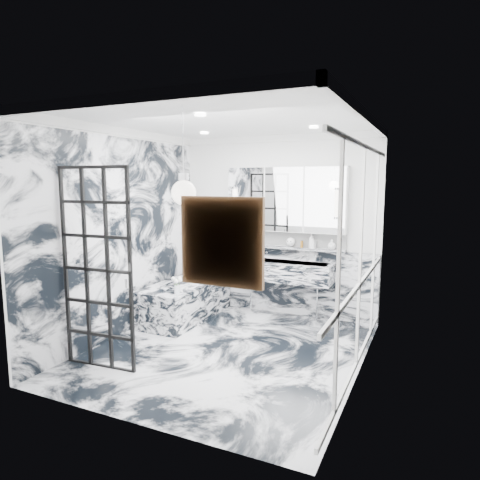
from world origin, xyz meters
The scene contains 25 objects.
floor centered at (0.00, 0.00, 0.00)m, with size 3.60×3.60×0.00m, color silver.
ceiling centered at (0.00, 0.00, 2.80)m, with size 3.60×3.60×0.00m, color white.
wall_back centered at (0.00, 1.80, 1.40)m, with size 3.60×3.60×0.00m, color white.
wall_front centered at (0.00, -1.80, 1.40)m, with size 3.60×3.60×0.00m, color white.
wall_left centered at (-1.60, 0.00, 1.40)m, with size 3.60×3.60×0.00m, color white.
wall_right centered at (1.60, 0.00, 1.40)m, with size 3.60×3.60×0.00m, color white.
marble_clad_back centered at (0.00, 1.78, 0.53)m, with size 3.18×0.05×1.05m, color silver.
marble_clad_left centered at (-1.59, 0.00, 1.34)m, with size 0.02×3.56×2.68m, color silver.
panel_molding centered at (1.58, 0.00, 1.30)m, with size 0.03×3.40×2.30m, color white.
soap_bottle_a centered at (0.58, 1.71, 1.20)m, with size 0.09×0.09×0.22m, color #8C5919.
soap_bottle_b centered at (0.61, 1.71, 1.18)m, with size 0.08×0.08×0.18m, color #4C4C51.
soap_bottle_c centered at (0.89, 1.71, 1.17)m, with size 0.12×0.12×0.15m, color silver.
face_pot centered at (0.25, 1.71, 1.17)m, with size 0.14×0.14×0.14m, color white.
amber_bottle centered at (0.43, 1.71, 1.14)m, with size 0.04×0.04×0.10m, color #8C5919.
flower_vase centered at (-0.92, 0.30, 0.61)m, with size 0.07×0.07×0.12m, color silver.
crittall_door centered at (-1.10, -1.02, 1.12)m, with size 0.88×0.04×2.25m, color black, non-canonical shape.
artwork centered at (0.84, -1.76, 1.65)m, with size 0.58×0.06×0.58m, color #BE4C13.
pendant_light centered at (0.25, -1.35, 2.00)m, with size 0.22×0.22×0.22m, color white.
trough_sink centered at (0.15, 1.55, 0.73)m, with size 1.60×0.45×0.30m, color silver.
ledge centered at (0.15, 1.72, 1.07)m, with size 1.90×0.14×0.04m, color silver.
subway_tile centered at (0.15, 1.78, 1.21)m, with size 1.90×0.03×0.23m, color white.
mirror_cabinet centered at (0.15, 1.73, 1.82)m, with size 1.90×0.16×1.00m, color white.
sconce_left centered at (-0.67, 1.63, 1.78)m, with size 0.07×0.07×0.40m, color white.
sconce_right centered at (0.97, 1.63, 1.78)m, with size 0.07×0.07×0.40m, color white.
bathtub centered at (-1.18, 0.90, 0.28)m, with size 0.75×1.65×0.55m, color silver.
Camera 1 is at (2.29, -4.57, 2.10)m, focal length 32.00 mm.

